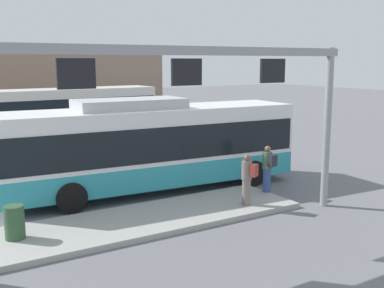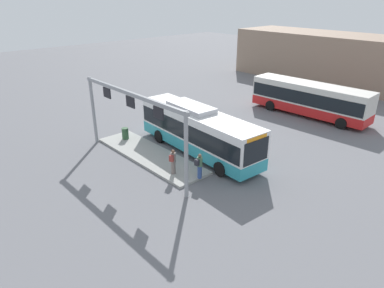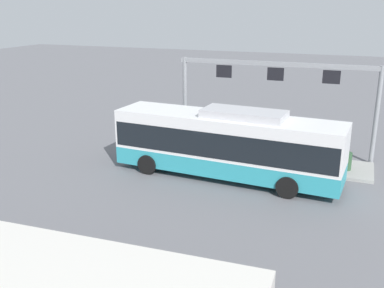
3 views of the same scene
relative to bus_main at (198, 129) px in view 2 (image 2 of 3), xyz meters
name	(u,v)px [view 2 (image 2 of 3)]	position (x,y,z in m)	size (l,w,h in m)	color
ground_plane	(198,152)	(0.01, 0.00, -1.81)	(120.00, 120.00, 0.00)	slate
platform_curb	(150,155)	(-1.82, -3.03, -1.73)	(10.00, 2.80, 0.16)	#9E9E99
bus_main	(198,129)	(0.00, 0.00, 0.00)	(11.20, 3.23, 3.46)	teal
bus_background_left	(310,98)	(0.94, 13.48, -0.03)	(11.30, 3.03, 3.10)	red
person_boarding	(199,165)	(3.16, -2.83, -0.76)	(0.37, 0.55, 1.67)	#334C8C
person_waiting_near	(173,161)	(1.59, -3.66, -0.76)	(0.51, 0.60, 1.67)	slate
platform_sign_gantry	(131,112)	(-1.31, -4.67, 2.03)	(11.10, 0.24, 5.20)	gray
station_building	(352,61)	(-2.04, 28.11, 1.21)	(30.84, 8.00, 6.05)	gray
trash_bin	(125,133)	(-5.47, -2.79, -1.20)	(0.52, 0.52, 0.90)	#2D5133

